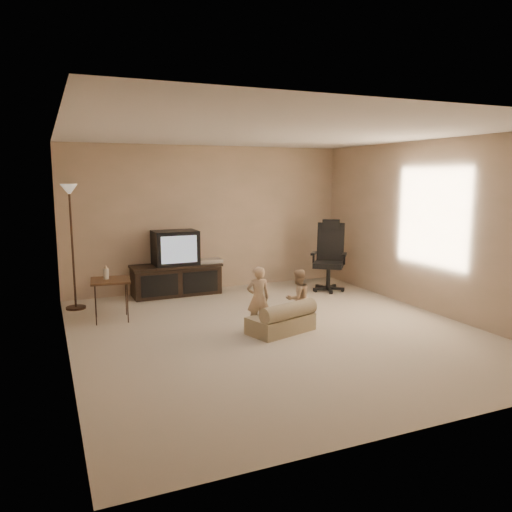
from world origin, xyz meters
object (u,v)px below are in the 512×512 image
(toddler_left, at_px, (258,298))
(toddler_right, at_px, (298,298))
(child_sofa, at_px, (283,320))
(side_table, at_px, (110,281))
(office_chair, at_px, (329,265))
(floor_lamp, at_px, (71,219))
(tv_stand, at_px, (176,268))

(toddler_left, height_order, toddler_right, toddler_left)
(child_sofa, height_order, toddler_right, toddler_right)
(side_table, distance_m, toddler_left, 2.09)
(office_chair, height_order, floor_lamp, floor_lamp)
(office_chair, bearing_deg, tv_stand, -157.69)
(side_table, distance_m, toddler_right, 2.59)
(toddler_right, bearing_deg, office_chair, -142.48)
(child_sofa, xyz_separation_m, toddler_right, (0.31, 0.17, 0.22))
(office_chair, relative_size, toddler_left, 1.47)
(tv_stand, height_order, floor_lamp, floor_lamp)
(tv_stand, bearing_deg, toddler_left, -78.96)
(toddler_left, bearing_deg, tv_stand, -69.75)
(tv_stand, distance_m, child_sofa, 2.70)
(tv_stand, height_order, child_sofa, tv_stand)
(side_table, height_order, toddler_right, side_table)
(side_table, bearing_deg, tv_stand, 43.06)
(floor_lamp, relative_size, toddler_right, 2.43)
(office_chair, bearing_deg, toddler_right, -93.51)
(side_table, xyz_separation_m, child_sofa, (1.94, -1.45, -0.39))
(floor_lamp, height_order, toddler_right, floor_lamp)
(office_chair, distance_m, toddler_left, 2.61)
(side_table, height_order, toddler_left, toddler_left)
(toddler_left, bearing_deg, child_sofa, 142.92)
(toddler_left, relative_size, toddler_right, 1.09)
(tv_stand, xyz_separation_m, office_chair, (2.54, -0.72, -0.01))
(side_table, bearing_deg, office_chair, 6.23)
(toddler_right, bearing_deg, toddler_left, -18.00)
(tv_stand, xyz_separation_m, toddler_right, (1.03, -2.41, -0.07))
(toddler_left, distance_m, toddler_right, 0.55)
(side_table, relative_size, child_sofa, 0.83)
(side_table, bearing_deg, toddler_right, -29.69)
(toddler_left, bearing_deg, toddler_right, -178.76)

